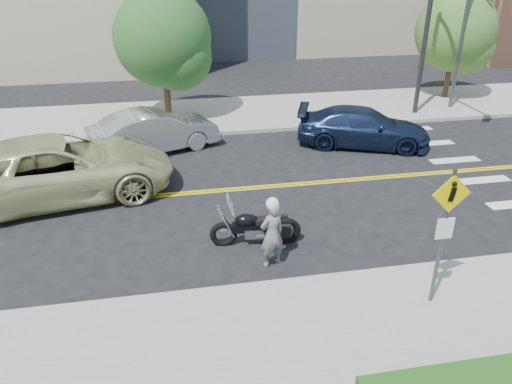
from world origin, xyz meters
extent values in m
plane|color=black|center=(0.00, 0.00, 0.00)|extent=(120.00, 120.00, 0.00)
cube|color=#9E9B91|center=(0.00, -7.50, 0.07)|extent=(60.00, 5.00, 0.15)
cube|color=#9E9B91|center=(0.00, 7.50, 0.07)|extent=(60.00, 5.00, 0.15)
cylinder|color=#4C4C51|center=(12.00, 6.50, 4.15)|extent=(0.16, 0.16, 8.00)
cylinder|color=black|center=(10.00, 6.00, 3.65)|extent=(0.20, 0.20, 7.00)
cylinder|color=#4C4C51|center=(4.20, -6.30, 1.65)|extent=(0.08, 0.08, 3.00)
cube|color=#F9D800|center=(4.20, -6.33, 2.65)|extent=(0.78, 0.03, 0.78)
cube|color=white|center=(4.20, -6.33, 1.90)|extent=(0.35, 0.03, 0.45)
imported|color=#9B9CA0|center=(1.26, -4.19, 0.83)|extent=(0.70, 0.58, 1.67)
sphere|color=white|center=(1.26, -4.19, 1.62)|extent=(0.30, 0.30, 0.30)
imported|color=beige|center=(-4.14, 0.48, 0.92)|extent=(7.11, 4.30, 1.84)
imported|color=#9A9EA1|center=(-1.39, 3.76, 0.77)|extent=(4.94, 3.16, 1.54)
imported|color=#152141|center=(6.32, 2.93, 0.71)|extent=(5.28, 3.55, 1.42)
cylinder|color=#382619|center=(-0.79, 7.45, 2.21)|extent=(0.29, 0.29, 4.42)
sphere|color=#22531A|center=(-0.79, 7.45, 3.45)|extent=(3.98, 3.98, 3.98)
cylinder|color=#382619|center=(12.69, 8.19, 2.08)|extent=(0.25, 0.25, 4.17)
sphere|color=#3E6820|center=(12.69, 8.19, 3.25)|extent=(3.68, 3.68, 3.68)
camera|label=1|loc=(-0.92, -13.83, 6.79)|focal=35.00mm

